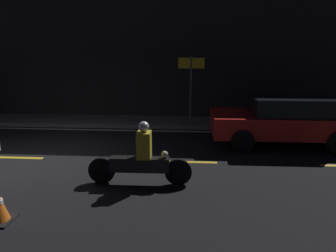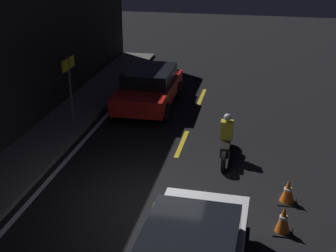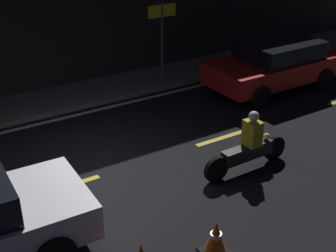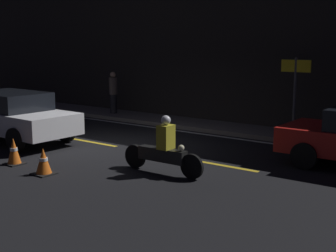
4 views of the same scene
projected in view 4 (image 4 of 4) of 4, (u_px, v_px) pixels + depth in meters
name	position (u px, v px, depth m)	size (l,w,h in m)	color
ground_plane	(116.00, 147.00, 13.50)	(56.00, 56.00, 0.00)	black
raised_curb	(196.00, 124.00, 16.78)	(28.00, 1.71, 0.13)	#605B56
building_front	(213.00, 41.00, 17.06)	(28.00, 0.30, 6.07)	black
lane_dash_b	(4.00, 126.00, 16.75)	(2.00, 0.14, 0.01)	gold
lane_dash_c	(92.00, 142.00, 14.09)	(2.00, 0.14, 0.01)	gold
lane_dash_d	(221.00, 165.00, 11.43)	(2.00, 0.14, 0.01)	gold
lane_solid_kerb	(178.00, 131.00, 15.92)	(25.20, 0.14, 0.01)	silver
sedan_white	(13.00, 115.00, 14.17)	(4.33, 2.01, 1.49)	silver
motorcycle	(163.00, 150.00, 10.64)	(2.18, 0.36, 1.35)	black
traffic_cone_near	(14.00, 152.00, 11.46)	(0.43, 0.43, 0.66)	black
traffic_cone_mid	(43.00, 162.00, 10.59)	(0.47, 0.47, 0.61)	black
pedestrian	(113.00, 92.00, 18.94)	(0.34, 0.34, 1.68)	black
shop_sign	(295.00, 82.00, 13.86)	(0.90, 0.08, 2.40)	#4C4C51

